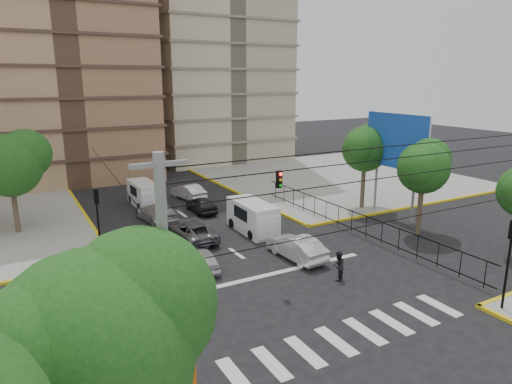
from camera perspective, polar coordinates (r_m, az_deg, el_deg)
ground at (r=25.35m, az=2.74°, el=-11.32°), size 160.00×160.00×0.00m
sidewalk_ne at (r=52.00m, az=9.92°, el=1.84°), size 26.00×26.00×0.15m
crosswalk_stripes at (r=21.10m, az=11.74°, el=-17.20°), size 12.00×2.40×0.01m
stop_line at (r=26.28m, az=1.34°, el=-10.34°), size 13.00×0.40×0.01m
park_fence at (r=33.73m, az=11.80°, el=-5.05°), size 0.10×22.50×1.66m
billboard at (r=37.12m, az=17.18°, el=5.88°), size 0.36×6.20×8.10m
tree_sw_near at (r=11.03m, az=-19.32°, el=-17.14°), size 5.63×4.60×7.57m
tree_park_a at (r=33.62m, az=20.29°, el=3.15°), size 4.41×3.60×6.83m
tree_park_c at (r=39.09m, az=13.56°, el=5.52°), size 4.65×3.80×7.25m
tree_tudor at (r=35.89m, az=-28.31°, el=3.31°), size 5.39×4.40×7.43m
traffic_light_se at (r=24.35m, az=29.16°, el=-6.34°), size 0.28×0.22×4.40m
traffic_light_nw at (r=28.64m, az=-19.22°, el=-2.45°), size 0.28×0.22×4.40m
traffic_light_hanging at (r=21.79m, az=5.73°, el=0.84°), size 18.00×9.12×0.92m
utility_pole_sw at (r=12.47m, az=-11.07°, el=-15.38°), size 1.40×0.28×9.00m
van_right_lane at (r=32.89m, az=-0.25°, el=-3.28°), size 2.06×4.90×2.19m
van_left_lane at (r=40.91m, az=-13.74°, el=-0.33°), size 1.95×4.59×2.05m
car_silver_front_left at (r=27.06m, az=-6.78°, el=-8.30°), size 1.81×3.73×1.23m
car_white_front_right at (r=28.41m, az=5.08°, el=-6.87°), size 1.87×4.60×1.48m
car_grey_mid_left at (r=31.62m, az=-7.94°, el=-4.88°), size 2.29×4.91×1.36m
car_silver_rear_left at (r=36.26m, az=-12.28°, el=-2.54°), size 2.54×5.12×1.43m
car_darkgrey_mid_right at (r=38.15m, az=-6.84°, el=-1.56°), size 1.60×3.94×1.34m
car_white_rear_right at (r=42.51m, az=-8.45°, el=0.05°), size 2.15×4.45×1.41m
pedestrian_crosswalk at (r=25.73m, az=10.23°, el=-9.11°), size 1.03×1.00×1.67m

